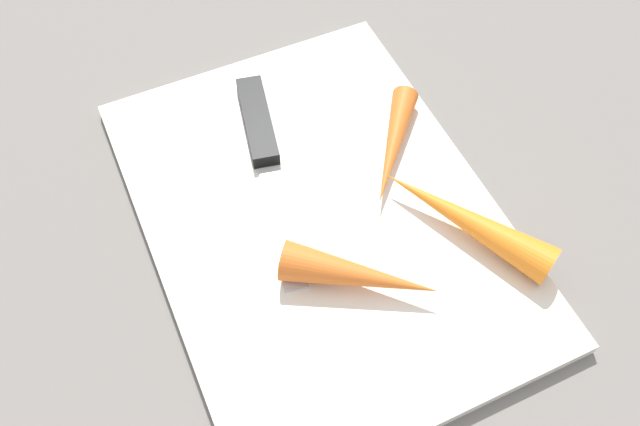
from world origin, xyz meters
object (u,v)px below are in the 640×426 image
knife (260,133)px  carrot_shortest (357,277)px  cutting_board (320,217)px  carrot_medium (393,146)px  carrot_longest (465,219)px

knife → carrot_shortest: bearing=15.8°
cutting_board → carrot_medium: carrot_medium is taller
cutting_board → carrot_medium: 0.08m
cutting_board → carrot_shortest: (0.07, -0.00, 0.02)m
carrot_longest → cutting_board: bearing=27.8°
cutting_board → carrot_shortest: 0.07m
carrot_shortest → carrot_longest: (-0.01, 0.10, -0.00)m
cutting_board → carrot_longest: size_ratio=2.57×
knife → carrot_medium: bearing=67.8°
carrot_shortest → carrot_medium: carrot_shortest is taller
carrot_shortest → carrot_longest: 0.10m
carrot_medium → knife: bearing=-85.5°
knife → carrot_longest: (0.15, 0.11, 0.01)m
carrot_shortest → carrot_longest: bearing=43.2°
carrot_medium → carrot_shortest: bearing=-1.4°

